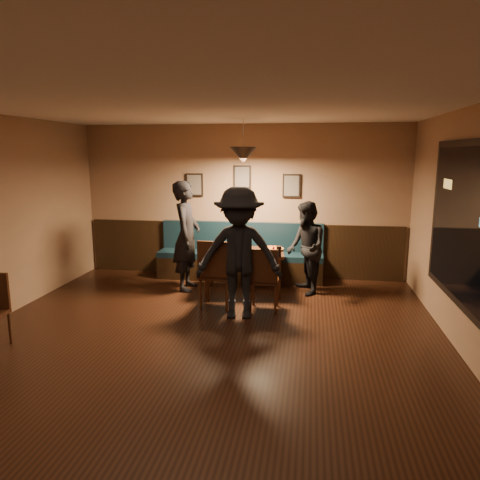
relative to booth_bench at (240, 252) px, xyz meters
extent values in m
plane|color=black|center=(0.00, -3.20, -0.50)|extent=(7.00, 7.00, 0.00)
plane|color=silver|center=(0.00, -3.20, 2.30)|extent=(7.00, 7.00, 0.00)
plane|color=#8C704F|center=(0.00, 0.30, 0.90)|extent=(6.00, 0.00, 6.00)
cube|color=black|center=(0.00, 0.27, 0.00)|extent=(5.88, 0.06, 1.00)
cube|color=black|center=(2.96, -2.70, 1.00)|extent=(0.06, 2.56, 1.86)
plane|color=black|center=(2.93, -2.70, 1.00)|extent=(0.00, 2.40, 2.40)
cube|color=black|center=(-0.90, 0.27, 1.20)|extent=(0.32, 0.04, 0.42)
cube|color=black|center=(0.00, 0.27, 1.35)|extent=(0.32, 0.04, 0.42)
cube|color=black|center=(0.90, 0.27, 1.20)|extent=(0.32, 0.04, 0.42)
cone|color=black|center=(0.18, -0.80, 1.75)|extent=(0.44, 0.44, 0.25)
cube|color=black|center=(0.18, -0.80, -0.15)|extent=(1.39, 0.98, 0.70)
imported|color=black|center=(-0.78, -0.77, 0.42)|extent=(0.48, 0.69, 1.84)
imported|color=black|center=(1.20, -0.69, 0.26)|extent=(0.77, 0.88, 1.52)
imported|color=black|center=(0.30, -1.95, 0.42)|extent=(1.25, 0.80, 1.83)
cylinder|color=orange|center=(-0.20, -0.72, 0.22)|extent=(0.41, 0.41, 0.04)
cylinder|color=orange|center=(0.20, -1.01, 0.22)|extent=(0.35, 0.35, 0.04)
cylinder|color=orange|center=(0.65, -0.65, 0.22)|extent=(0.50, 0.50, 0.04)
cylinder|color=black|center=(0.79, -1.12, 0.28)|extent=(0.09, 0.09, 0.17)
cylinder|color=#A2050F|center=(0.69, -0.89, 0.26)|extent=(0.03, 0.03, 0.13)
cube|color=#1F7525|center=(-0.37, -0.59, 0.20)|extent=(0.19, 0.19, 0.01)
cube|color=#207835|center=(-0.33, -1.13, 0.20)|extent=(0.21, 0.21, 0.01)
cube|color=#BCBCC0|center=(0.17, -1.15, 0.20)|extent=(0.21, 0.06, 0.00)
camera|label=1|loc=(1.26, -7.96, 1.77)|focal=33.83mm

